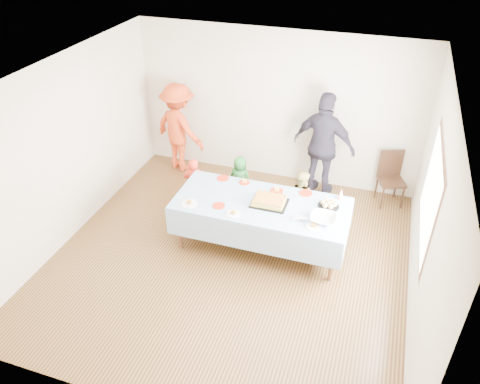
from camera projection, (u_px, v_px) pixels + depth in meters
The scene contains 22 objects.
ground at pixel (230, 258), 6.86m from camera, with size 5.00×5.00×0.00m, color #412312.
room_walls at pixel (232, 152), 5.88m from camera, with size 5.04×5.04×2.72m.
party_table at pixel (261, 206), 6.70m from camera, with size 2.50×1.10×0.78m.
birthday_cake at pixel (269, 201), 6.63m from camera, with size 0.51×0.39×0.09m.
rolls_tray at pixel (329, 204), 6.58m from camera, with size 0.30×0.30×0.09m.
punch_bowl at pixel (323, 219), 6.28m from camera, with size 0.36×0.36×0.09m, color silver.
party_hat at pixel (341, 194), 6.72m from camera, with size 0.10×0.10×0.17m, color white.
fork_pile at pixel (298, 218), 6.32m from camera, with size 0.24×0.18×0.07m, color white, non-canonical shape.
plate_red_far_a at pixel (223, 178), 7.23m from camera, with size 0.19×0.19×0.01m, color red.
plate_red_far_b at pixel (244, 182), 7.12m from camera, with size 0.17×0.17×0.01m, color red.
plate_red_far_c at pixel (277, 191), 6.92m from camera, with size 0.20×0.20×0.01m, color red.
plate_red_far_d at pixel (306, 193), 6.88m from camera, with size 0.20×0.20×0.01m, color red.
plate_red_near at pixel (219, 206), 6.61m from camera, with size 0.18×0.18×0.01m, color red.
plate_white_left at pixel (189, 204), 6.65m from camera, with size 0.23×0.23×0.01m, color white.
plate_white_mid at pixel (233, 214), 6.44m from camera, with size 0.20×0.20×0.01m, color white.
plate_white_right at pixel (313, 227), 6.20m from camera, with size 0.21×0.21×0.01m, color white.
dining_chair at pixel (391, 175), 7.83m from camera, with size 0.52×0.52×0.93m.
toddler_left at pixel (194, 184), 7.68m from camera, with size 0.34×0.22×0.94m, color red.
toddler_mid at pixel (240, 179), 7.90m from camera, with size 0.41×0.27×0.84m, color #236B2B.
toddler_right at pixel (300, 197), 7.34m from camera, with size 0.46×0.36×0.95m, color tan.
adult_left at pixel (179, 128), 8.60m from camera, with size 1.09×0.62×1.68m, color red.
adult_right at pixel (324, 146), 7.81m from camera, with size 1.09×0.45×1.86m, color #2A2634.
Camera 1 is at (1.78, -4.89, 4.57)m, focal length 35.00 mm.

